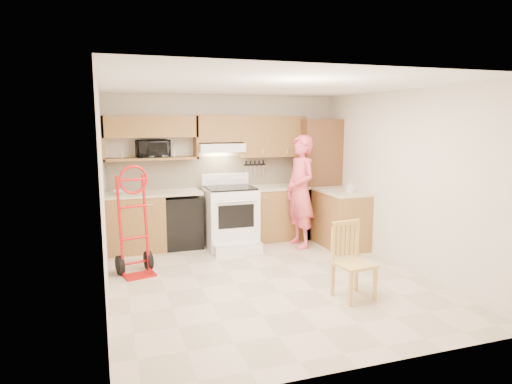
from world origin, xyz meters
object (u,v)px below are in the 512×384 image
microwave (153,149)px  range (231,212)px  hand_truck (135,226)px  person (300,192)px  dining_chair (354,261)px

microwave → range: microwave is taller
range → hand_truck: 1.79m
person → dining_chair: size_ratio=2.05×
dining_chair → microwave: bearing=116.7°
hand_truck → microwave: bearing=59.1°
range → dining_chair: 2.64m
hand_truck → dining_chair: 2.91m
microwave → dining_chair: size_ratio=0.56×
range → microwave: bearing=158.6°
microwave → dining_chair: (1.97, -2.98, -1.18)m
microwave → range: (1.18, -0.46, -1.03)m
range → hand_truck: hand_truck is taller
range → person: 1.18m
microwave → hand_truck: (-0.40, -1.31, -0.95)m
microwave → person: size_ratio=0.27×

